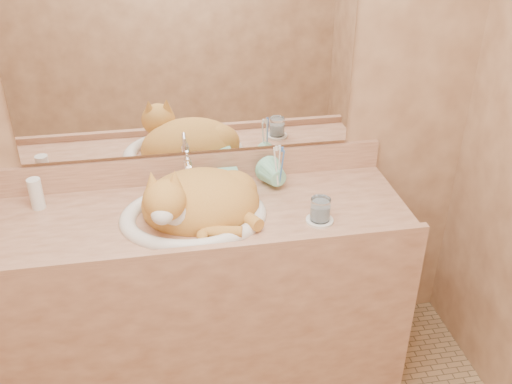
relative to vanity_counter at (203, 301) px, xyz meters
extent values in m
cube|color=#8A5D3F|center=(0.00, 0.28, 0.82)|extent=(2.40, 0.02, 2.50)
cube|color=white|center=(0.00, 0.26, 0.97)|extent=(1.30, 0.02, 0.80)
imported|color=#7FCBA7|center=(0.14, 0.08, 0.52)|extent=(0.08, 0.09, 0.19)
imported|color=#7FCBA7|center=(0.34, 0.11, 0.48)|extent=(0.14, 0.14, 0.11)
cylinder|color=white|center=(0.44, -0.13, 0.43)|extent=(0.10, 0.10, 0.01)
cylinder|color=silver|center=(0.44, -0.13, 0.48)|extent=(0.07, 0.07, 0.09)
cylinder|color=white|center=(-0.60, 0.15, 0.49)|extent=(0.05, 0.05, 0.12)
camera|label=1|loc=(-0.10, -1.83, 1.57)|focal=40.00mm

